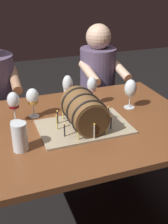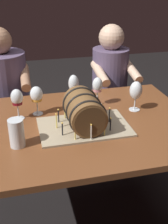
# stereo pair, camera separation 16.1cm
# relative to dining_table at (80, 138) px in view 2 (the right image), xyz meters

# --- Properties ---
(ground_plane) EXTENTS (8.00, 8.00, 0.00)m
(ground_plane) POSITION_rel_dining_table_xyz_m (0.00, 0.00, -0.64)
(ground_plane) COLOR black
(dining_table) EXTENTS (1.38, 0.99, 0.75)m
(dining_table) POSITION_rel_dining_table_xyz_m (0.00, 0.00, 0.00)
(dining_table) COLOR brown
(dining_table) RESTS_ON ground
(barrel_cake) EXTENTS (0.51, 0.33, 0.21)m
(barrel_cake) POSITION_rel_dining_table_xyz_m (0.01, -0.06, 0.20)
(barrel_cake) COLOR tan
(barrel_cake) RESTS_ON dining_table
(wine_glass_rose) EXTENTS (0.07, 0.07, 0.19)m
(wine_glass_rose) POSITION_rel_dining_table_xyz_m (0.17, 0.23, 0.23)
(wine_glass_rose) COLOR white
(wine_glass_rose) RESTS_ON dining_table
(wine_glass_empty) EXTENTS (0.08, 0.08, 0.19)m
(wine_glass_empty) POSITION_rel_dining_table_xyz_m (0.38, 0.10, 0.23)
(wine_glass_empty) COLOR white
(wine_glass_empty) RESTS_ON dining_table
(wine_glass_white) EXTENTS (0.07, 0.07, 0.20)m
(wine_glass_white) POSITION_rel_dining_table_xyz_m (0.02, 0.29, 0.23)
(wine_glass_white) COLOR white
(wine_glass_white) RESTS_ON dining_table
(wine_glass_amber) EXTENTS (0.08, 0.08, 0.18)m
(wine_glass_amber) POSITION_rel_dining_table_xyz_m (-0.23, 0.18, 0.23)
(wine_glass_amber) COLOR white
(wine_glass_amber) RESTS_ON dining_table
(wine_glass_red) EXTENTS (0.07, 0.07, 0.19)m
(wine_glass_red) POSITION_rel_dining_table_xyz_m (-0.35, 0.14, 0.23)
(wine_glass_red) COLOR white
(wine_glass_red) RESTS_ON dining_table
(beer_pint) EXTENTS (0.08, 0.08, 0.15)m
(beer_pint) POSITION_rel_dining_table_xyz_m (-0.36, -0.16, 0.17)
(beer_pint) COLOR white
(beer_pint) RESTS_ON dining_table
(person_seated_left) EXTENTS (0.41, 0.48, 1.18)m
(person_seated_left) POSITION_rel_dining_table_xyz_m (-0.44, 0.78, -0.08)
(person_seated_left) COLOR #372D40
(person_seated_left) RESTS_ON ground
(person_seated_right) EXTENTS (0.35, 0.46, 1.17)m
(person_seated_right) POSITION_rel_dining_table_xyz_m (0.44, 0.78, -0.12)
(person_seated_right) COLOR #372D40
(person_seated_right) RESTS_ON ground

